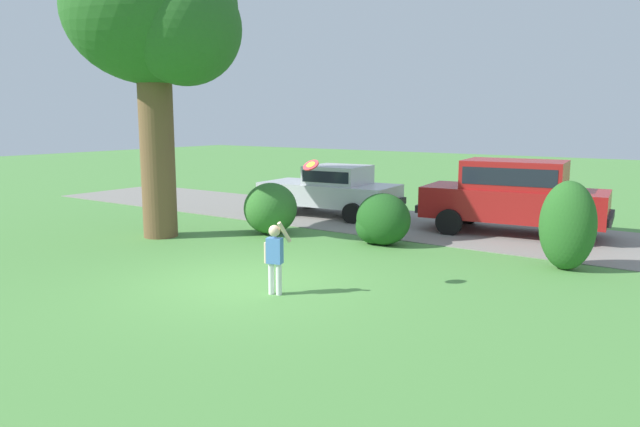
% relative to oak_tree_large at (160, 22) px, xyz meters
% --- Properties ---
extents(ground_plane, '(80.00, 80.00, 0.00)m').
position_rel_oak_tree_large_xyz_m(ground_plane, '(4.53, -2.12, -5.28)').
color(ground_plane, '#518E42').
extents(driveway_strip, '(28.00, 4.40, 0.02)m').
position_rel_oak_tree_large_xyz_m(driveway_strip, '(4.53, 5.08, -5.27)').
color(driveway_strip, gray).
rests_on(driveway_strip, ground).
extents(oak_tree_large, '(4.55, 4.22, 7.34)m').
position_rel_oak_tree_large_xyz_m(oak_tree_large, '(0.00, 0.00, 0.00)').
color(oak_tree_large, brown).
rests_on(oak_tree_large, ground).
extents(shrub_near_tree, '(1.35, 1.44, 1.33)m').
position_rel_oak_tree_large_xyz_m(shrub_near_tree, '(1.93, 1.76, -4.66)').
color(shrub_near_tree, '#33702B').
rests_on(shrub_near_tree, ground).
extents(shrub_centre_left, '(1.35, 1.08, 1.23)m').
position_rel_oak_tree_large_xyz_m(shrub_centre_left, '(4.93, 2.23, -4.72)').
color(shrub_centre_left, '#1E511C').
rests_on(shrub_centre_left, ground).
extents(shrub_centre, '(1.09, 0.91, 1.78)m').
position_rel_oak_tree_large_xyz_m(shrub_centre, '(9.12, 2.26, -4.39)').
color(shrub_centre, '#286023').
rests_on(shrub_centre, ground).
extents(parked_sedan, '(4.54, 2.37, 1.56)m').
position_rel_oak_tree_large_xyz_m(parked_sedan, '(1.63, 5.06, -4.44)').
color(parked_sedan, silver).
rests_on(parked_sedan, ground).
extents(parked_suv, '(4.87, 2.49, 1.92)m').
position_rel_oak_tree_large_xyz_m(parked_suv, '(7.10, 5.33, -4.21)').
color(parked_suv, maroon).
rests_on(parked_suv, ground).
extents(child_thrower, '(0.41, 0.34, 1.29)m').
position_rel_oak_tree_large_xyz_m(child_thrower, '(5.46, -2.38, -4.57)').
color(child_thrower, white).
rests_on(child_thrower, ground).
extents(frisbee, '(0.29, 0.25, 0.19)m').
position_rel_oak_tree_large_xyz_m(frisbee, '(5.80, -1.81, -3.09)').
color(frisbee, red).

